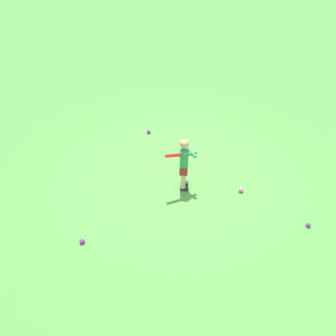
{
  "coord_description": "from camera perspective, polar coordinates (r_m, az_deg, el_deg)",
  "views": [
    {
      "loc": [
        -5.57,
        -0.09,
        4.34
      ],
      "look_at": [
        -0.33,
        0.17,
        0.45
      ],
      "focal_mm": 36.89,
      "sensor_mm": 36.0,
      "label": 1
    }
  ],
  "objects": [
    {
      "name": "play_ball_near_batter",
      "position": [
        6.45,
        22.17,
        -8.68
      ],
      "size": [
        0.08,
        0.08,
        0.08
      ],
      "primitive_type": "sphere",
      "color": "purple",
      "rests_on": "ground"
    },
    {
      "name": "ground_plane",
      "position": [
        7.06,
        1.55,
        -1.38
      ],
      "size": [
        40.0,
        40.0,
        0.0
      ],
      "primitive_type": "plane",
      "color": "#519942"
    },
    {
      "name": "play_ball_center_lawn",
      "position": [
        8.47,
        -3.22,
        6.06
      ],
      "size": [
        0.1,
        0.1,
        0.1
      ],
      "primitive_type": "sphere",
      "color": "purple",
      "rests_on": "ground"
    },
    {
      "name": "play_ball_far_left",
      "position": [
        5.91,
        -14.01,
        -11.62
      ],
      "size": [
        0.09,
        0.09,
        0.09
      ],
      "primitive_type": "sphere",
      "color": "purple",
      "rests_on": "ground"
    },
    {
      "name": "play_ball_behind_batter",
      "position": [
        6.8,
        11.95,
        -3.55
      ],
      "size": [
        0.09,
        0.09,
        0.09
      ],
      "primitive_type": "sphere",
      "color": "pink",
      "rests_on": "ground"
    },
    {
      "name": "child_batter",
      "position": [
        6.4,
        2.66,
        1.32
      ],
      "size": [
        0.4,
        0.59,
        1.08
      ],
      "color": "#232328",
      "rests_on": "ground"
    }
  ]
}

